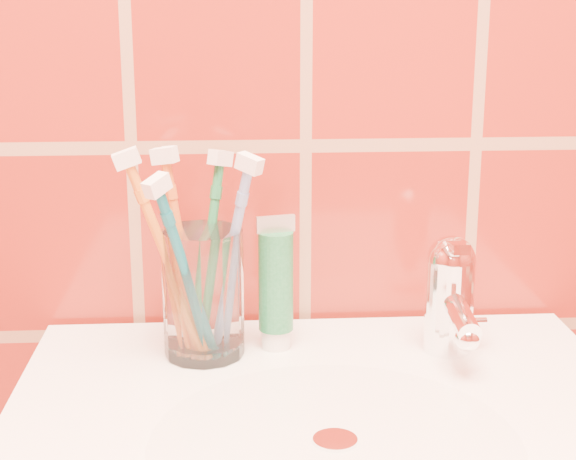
{
  "coord_description": "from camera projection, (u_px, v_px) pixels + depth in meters",
  "views": [
    {
      "loc": [
        -0.08,
        0.28,
        1.2
      ],
      "look_at": [
        -0.03,
        1.08,
        0.98
      ],
      "focal_mm": 55.0,
      "sensor_mm": 36.0,
      "label": 1
    }
  ],
  "objects": [
    {
      "name": "toothbrush_0",
      "position": [
        186.0,
        273.0,
        0.82
      ],
      "size": [
        0.14,
        0.15,
        0.21
      ],
      "primitive_type": null,
      "rotation": [
        0.35,
        0.0,
        -0.75
      ],
      "color": "#0D5F6F",
      "rests_on": "glass_tumbler"
    },
    {
      "name": "toothpaste_tube",
      "position": [
        276.0,
        287.0,
        0.88
      ],
      "size": [
        0.04,
        0.03,
        0.14
      ],
      "rotation": [
        0.0,
        0.0,
        0.23
      ],
      "color": "white",
      "rests_on": "pedestal_sink"
    },
    {
      "name": "toothbrush_3",
      "position": [
        230.0,
        258.0,
        0.85
      ],
      "size": [
        0.12,
        0.11,
        0.22
      ],
      "primitive_type": null,
      "rotation": [
        0.26,
        0.0,
        0.94
      ],
      "color": "#6E89C4",
      "rests_on": "glass_tumbler"
    },
    {
      "name": "faucet",
      "position": [
        451.0,
        292.0,
        0.87
      ],
      "size": [
        0.05,
        0.11,
        0.12
      ],
      "color": "white",
      "rests_on": "pedestal_sink"
    },
    {
      "name": "toothbrush_5",
      "position": [
        167.0,
        259.0,
        0.84
      ],
      "size": [
        0.11,
        0.1,
        0.21
      ],
      "primitive_type": null,
      "rotation": [
        0.33,
        0.0,
        -1.47
      ],
      "color": "orange",
      "rests_on": "glass_tumbler"
    },
    {
      "name": "glass_tumbler",
      "position": [
        203.0,
        293.0,
        0.86
      ],
      "size": [
        0.1,
        0.1,
        0.13
      ],
      "primitive_type": "cylinder",
      "rotation": [
        0.0,
        0.0,
        0.34
      ],
      "color": "white",
      "rests_on": "pedestal_sink"
    },
    {
      "name": "toothbrush_1",
      "position": [
        180.0,
        253.0,
        0.88
      ],
      "size": [
        0.11,
        0.15,
        0.22
      ],
      "primitive_type": null,
      "rotation": [
        0.33,
        0.0,
        -2.71
      ],
      "color": "orange",
      "rests_on": "glass_tumbler"
    },
    {
      "name": "toothbrush_4",
      "position": [
        209.0,
        253.0,
        0.88
      ],
      "size": [
        0.1,
        0.11,
        0.21
      ],
      "primitive_type": null,
      "rotation": [
        0.22,
        0.0,
        2.42
      ],
      "color": "#1F7643",
      "rests_on": "glass_tumbler"
    },
    {
      "name": "toothbrush_2",
      "position": [
        183.0,
        256.0,
        0.85
      ],
      "size": [
        0.09,
        0.08,
        0.22
      ],
      "primitive_type": null,
      "rotation": [
        0.16,
        0.0,
        -1.98
      ],
      "color": "#C75E23",
      "rests_on": "glass_tumbler"
    }
  ]
}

